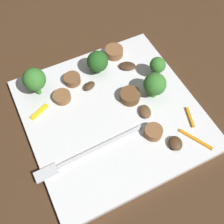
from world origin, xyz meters
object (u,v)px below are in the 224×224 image
Objects in this scene: sausage_slice_0 at (72,79)px; pepper_strip_3 at (190,117)px; mushroom_2 at (127,66)px; mushroom_1 at (175,143)px; pepper_strip_2 at (39,112)px; sausage_slice_4 at (62,97)px; plate at (112,114)px; sausage_slice_1 at (130,96)px; broccoli_floret_1 at (98,62)px; broccoli_floret_3 at (34,80)px; mushroom_0 at (145,112)px; fork at (82,156)px; sausage_slice_3 at (153,132)px; mushroom_3 at (89,86)px; pepper_strip_1 at (196,139)px; broccoli_floret_0 at (157,66)px; broccoli_floret_2 at (156,86)px.

pepper_strip_3 is at bearing 132.88° from sausage_slice_0.
sausage_slice_0 reaches higher than pepper_strip_3.
mushroom_1 is at bearing 87.43° from mushroom_2.
sausage_slice_4 is at bearing -167.91° from pepper_strip_2.
sausage_slice_1 is at bearing -164.58° from plate.
broccoli_floret_3 is at bearing -1.79° from broccoli_floret_1.
mushroom_0 is 0.71× the size of pepper_strip_3.
broccoli_floret_3 reaches higher than sausage_slice_4.
fork is at bearing 98.41° from broccoli_floret_3.
sausage_slice_3 is (-0.12, 0.02, 0.01)m from fork.
sausage_slice_0 is 1.03× the size of sausage_slice_3.
mushroom_3 is 0.20m from pepper_strip_1.
sausage_slice_1 is 0.08m from sausage_slice_3.
broccoli_floret_1 is 0.08m from sausage_slice_1.
mushroom_3 is at bearing -65.28° from mushroom_1.
broccoli_floret_1 is at bearing -163.82° from pepper_strip_2.
sausage_slice_1 is at bearing -47.98° from pepper_strip_3.
pepper_strip_3 is at bearing 179.16° from sausage_slice_3.
mushroom_1 is (-0.02, 0.03, -0.00)m from sausage_slice_3.
sausage_slice_1 is at bearing 133.72° from sausage_slice_0.
pepper_strip_1 is (-0.06, 0.12, -0.01)m from sausage_slice_1.
pepper_strip_2 is (0.21, -0.02, -0.03)m from broccoli_floret_0.
broccoli_floret_2 is at bearing 151.03° from broccoli_floret_3.
mushroom_2 is (-0.05, 0.01, -0.02)m from broccoli_floret_1.
mushroom_3 is at bearing -178.70° from sausage_slice_4.
broccoli_floret_1 is 0.83× the size of pepper_strip_1.
sausage_slice_0 is at bearing -68.55° from plate.
sausage_slice_1 reaches higher than fork.
broccoli_floret_0 is 0.96× the size of broccoli_floret_1.
sausage_slice_1 is (-0.14, 0.08, -0.03)m from broccoli_floret_3.
broccoli_floret_3 is 0.21m from sausage_slice_3.
mushroom_0 is (0.03, 0.02, -0.03)m from broccoli_floret_2.
broccoli_floret_2 is 0.10m from pepper_strip_1.
fork is 5.99× the size of sausage_slice_4.
sausage_slice_0 is 0.95× the size of mushroom_2.
sausage_slice_0 is 0.10m from mushroom_2.
sausage_slice_0 is at bearing -62.79° from mushroom_1.
broccoli_floret_1 reaches higher than mushroom_2.
pepper_strip_2 is at bearing -25.83° from plate.
sausage_slice_1 is (0.06, 0.02, -0.02)m from broccoli_floret_0.
pepper_strip_3 is (-0.21, 0.16, -0.03)m from broccoli_floret_3.
mushroom_0 reaches higher than pepper_strip_3.
pepper_strip_2 reaches higher than plate.
sausage_slice_0 is 0.08m from pepper_strip_2.
broccoli_floret_2 is at bearing 154.99° from sausage_slice_4.
broccoli_floret_0 is 1.96× the size of mushroom_3.
pepper_strip_1 is 1.52× the size of pepper_strip_3.
mushroom_0 is at bearing 140.66° from broccoli_floret_3.
mushroom_0 is at bearing 46.50° from broccoli_floret_0.
mushroom_0 is at bearing 151.45° from plate.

